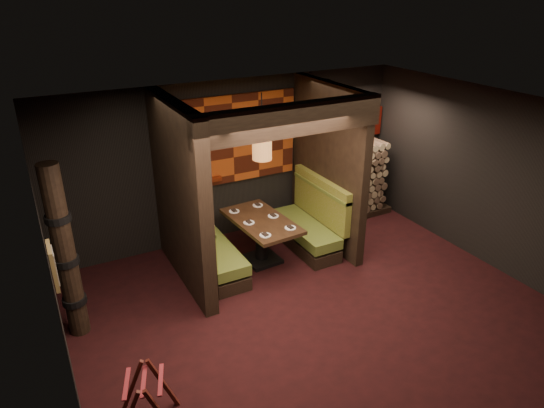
% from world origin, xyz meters
% --- Properties ---
extents(floor, '(6.50, 5.50, 0.02)m').
position_xyz_m(floor, '(0.00, 0.00, -0.01)').
color(floor, black).
rests_on(floor, ground).
extents(ceiling, '(6.50, 5.50, 0.02)m').
position_xyz_m(ceiling, '(0.00, 0.00, 2.86)').
color(ceiling, black).
rests_on(ceiling, ground).
extents(wall_back, '(6.50, 0.02, 2.85)m').
position_xyz_m(wall_back, '(0.00, 2.76, 1.43)').
color(wall_back, black).
rests_on(wall_back, ground).
extents(wall_front, '(6.50, 0.02, 2.85)m').
position_xyz_m(wall_front, '(0.00, -2.76, 1.43)').
color(wall_front, black).
rests_on(wall_front, ground).
extents(wall_left, '(0.02, 5.50, 2.85)m').
position_xyz_m(wall_left, '(-3.26, 0.00, 1.43)').
color(wall_left, black).
rests_on(wall_left, ground).
extents(wall_right, '(0.02, 5.50, 2.85)m').
position_xyz_m(wall_right, '(3.26, 0.00, 1.43)').
color(wall_right, black).
rests_on(wall_right, ground).
extents(partition_left, '(0.20, 2.20, 2.85)m').
position_xyz_m(partition_left, '(-1.35, 1.65, 1.43)').
color(partition_left, black).
rests_on(partition_left, floor).
extents(partition_right, '(0.15, 2.10, 2.85)m').
position_xyz_m(partition_right, '(1.30, 1.70, 1.43)').
color(partition_right, black).
rests_on(partition_right, floor).
extents(header_beam, '(2.85, 0.18, 0.44)m').
position_xyz_m(header_beam, '(-0.02, 0.70, 2.63)').
color(header_beam, black).
rests_on(header_beam, partition_left).
extents(tapa_back_panel, '(2.40, 0.06, 1.55)m').
position_xyz_m(tapa_back_panel, '(-0.02, 2.71, 1.82)').
color(tapa_back_panel, '#A44113').
rests_on(tapa_back_panel, wall_back).
extents(tapa_side_panel, '(0.04, 1.85, 1.45)m').
position_xyz_m(tapa_side_panel, '(-1.23, 1.82, 1.85)').
color(tapa_side_panel, '#A44113').
rests_on(tapa_side_panel, partition_left).
extents(lacquer_shelf, '(0.60, 0.12, 0.07)m').
position_xyz_m(lacquer_shelf, '(-0.60, 2.65, 1.18)').
color(lacquer_shelf, '#581909').
rests_on(lacquer_shelf, wall_back).
extents(booth_bench_left, '(0.68, 1.60, 1.14)m').
position_xyz_m(booth_bench_left, '(-0.96, 1.65, 0.40)').
color(booth_bench_left, black).
rests_on(booth_bench_left, floor).
extents(booth_bench_right, '(0.68, 1.60, 1.14)m').
position_xyz_m(booth_bench_right, '(0.93, 1.65, 0.40)').
color(booth_bench_right, black).
rests_on(booth_bench_right, floor).
extents(dining_table, '(0.90, 1.52, 0.78)m').
position_xyz_m(dining_table, '(-0.06, 1.56, 0.54)').
color(dining_table, black).
rests_on(dining_table, floor).
extents(place_settings, '(0.71, 1.22, 0.03)m').
position_xyz_m(place_settings, '(-0.06, 1.56, 0.79)').
color(place_settings, white).
rests_on(place_settings, dining_table).
extents(pendant_lamp, '(0.30, 0.30, 1.02)m').
position_xyz_m(pendant_lamp, '(-0.06, 1.51, 2.06)').
color(pendant_lamp, '#945D2D').
rests_on(pendant_lamp, ceiling).
extents(framed_picture, '(0.05, 0.36, 0.46)m').
position_xyz_m(framed_picture, '(-3.22, 0.10, 1.62)').
color(framed_picture, olive).
rests_on(framed_picture, wall_left).
extents(luggage_rack, '(0.78, 0.65, 0.73)m').
position_xyz_m(luggage_rack, '(-2.63, -0.85, 0.36)').
color(luggage_rack, '#42150F').
rests_on(luggage_rack, floor).
extents(totem_column, '(0.31, 0.31, 2.40)m').
position_xyz_m(totem_column, '(-3.05, 1.10, 1.19)').
color(totem_column, black).
rests_on(totem_column, floor).
extents(firewood_stack, '(1.73, 0.70, 1.50)m').
position_xyz_m(firewood_stack, '(2.29, 2.35, 0.75)').
color(firewood_stack, black).
rests_on(firewood_stack, floor).
extents(mosaic_header, '(1.83, 0.10, 0.56)m').
position_xyz_m(mosaic_header, '(2.29, 2.68, 1.78)').
color(mosaic_header, maroon).
rests_on(mosaic_header, wall_back).
extents(bay_front_post, '(0.08, 0.08, 2.85)m').
position_xyz_m(bay_front_post, '(1.39, 1.96, 1.43)').
color(bay_front_post, black).
rests_on(bay_front_post, floor).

